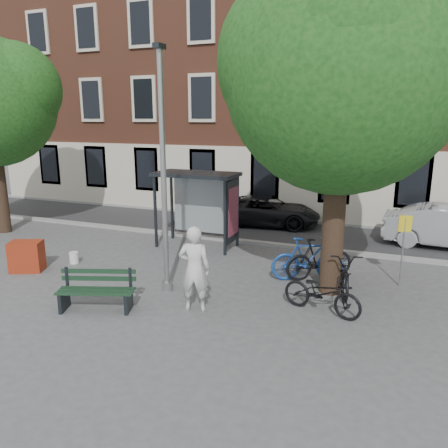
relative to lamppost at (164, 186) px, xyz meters
name	(u,v)px	position (x,y,z in m)	size (l,w,h in m)	color
ground	(167,290)	(0.00, 0.00, -2.78)	(90.00, 90.00, 0.00)	#4C4C4F
road	(250,229)	(0.00, 7.00, -2.78)	(40.00, 4.00, 0.01)	#28282B
curb_near	(233,240)	(0.00, 5.00, -2.72)	(40.00, 0.25, 0.12)	gray
curb_far	(264,218)	(0.00, 9.00, -2.72)	(40.00, 0.25, 0.12)	gray
building_row	(290,65)	(0.00, 13.00, 4.22)	(30.00, 8.00, 14.00)	brown
lamppost	(164,186)	(0.00, 0.00, 0.00)	(0.28, 0.35, 6.11)	#9EA0A3
tree_right	(343,65)	(4.01, 1.38, 2.83)	(5.76, 5.60, 8.20)	black
bus_shelter	(208,193)	(-0.61, 4.11, -0.87)	(2.85, 1.45, 2.62)	#1E2328
painter	(194,269)	(1.20, -0.82, -1.76)	(0.75, 0.49, 2.05)	silver
bench	(97,292)	(-0.97, -1.64, -2.36)	(1.88, 1.13, 0.92)	#1E2328
bike_a	(322,292)	(4.01, 0.13, -2.28)	(0.67, 1.92, 1.01)	black
bike_b	(308,259)	(3.30, 2.12, -2.16)	(0.58, 2.07, 1.24)	#1C469A
bike_c	(341,270)	(4.26, 1.65, -2.20)	(0.77, 2.20, 1.16)	black
bike_d	(319,259)	(3.57, 2.32, -2.18)	(0.57, 2.01, 1.21)	black
car_dark	(267,211)	(0.40, 7.94, -2.17)	(2.05, 4.45, 1.24)	black
red_stand	(27,256)	(-4.60, -0.19, -2.33)	(0.90, 0.60, 0.90)	maroon
bucket_a	(74,258)	(-3.79, 0.88, -2.60)	(0.28, 0.28, 0.36)	white
bucket_b	(36,253)	(-5.26, 0.83, -2.60)	(0.28, 0.28, 0.36)	silver
notice_sign	(404,235)	(5.70, 2.61, -1.36)	(0.33, 0.11, 1.95)	#9EA0A3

